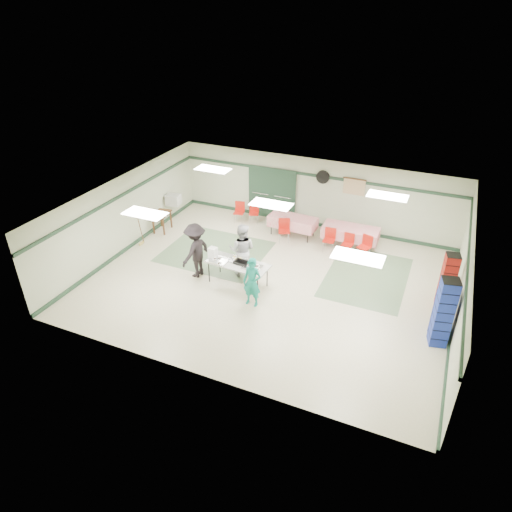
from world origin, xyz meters
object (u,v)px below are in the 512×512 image
at_px(chair_d, 284,228).
at_px(chair_loose_b, 240,210).
at_px(dining_table_a, 350,232).
at_px(chair_a, 348,242).
at_px(volunteer_grey, 242,250).
at_px(crate_stack_blue_a, 443,310).
at_px(chair_c, 366,244).
at_px(volunteer_teal, 252,282).
at_px(dining_table_b, 293,222).
at_px(volunteer_dark, 196,250).
at_px(serving_table, 238,264).
at_px(chair_loose_a, 254,211).
at_px(crate_stack_red, 447,281).
at_px(printer_table, 162,216).
at_px(chair_b, 330,237).
at_px(broom, 140,229).
at_px(crate_stack_blue_b, 444,313).
at_px(office_printer, 173,200).

distance_m(chair_d, chair_loose_b, 2.38).
distance_m(dining_table_a, chair_a, 0.58).
bearing_deg(volunteer_grey, chair_d, -110.49).
bearing_deg(crate_stack_blue_a, chair_c, 130.36).
distance_m(volunteer_teal, dining_table_a, 4.98).
relative_size(volunteer_grey, dining_table_b, 0.99).
xyz_separation_m(volunteer_dark, chair_loose_b, (-0.45, 4.18, -0.41)).
distance_m(dining_table_b, chair_a, 2.34).
relative_size(serving_table, dining_table_a, 1.03).
height_order(chair_loose_a, crate_stack_red, crate_stack_red).
xyz_separation_m(volunteer_grey, crate_stack_blue_a, (6.13, -0.48, -0.20)).
relative_size(chair_loose_a, printer_table, 0.91).
bearing_deg(crate_stack_blue_a, chair_a, 136.16).
bearing_deg(crate_stack_blue_a, chair_loose_b, 153.02).
distance_m(chair_a, crate_stack_red, 3.85).
height_order(chair_b, chair_c, chair_b).
xyz_separation_m(dining_table_b, crate_stack_blue_a, (5.58, -3.75, 0.14)).
height_order(volunteer_dark, dining_table_b, volunteer_dark).
relative_size(chair_c, chair_loose_a, 1.05).
relative_size(volunteer_grey, crate_stack_red, 1.04).
distance_m(volunteer_grey, broom, 4.27).
bearing_deg(crate_stack_blue_b, volunteer_dark, 177.12).
height_order(volunteer_dark, crate_stack_red, volunteer_dark).
bearing_deg(printer_table, office_printer, 81.68).
bearing_deg(dining_table_a, volunteer_grey, -131.02).
xyz_separation_m(dining_table_a, dining_table_b, (-2.20, 0.00, -0.00)).
distance_m(serving_table, dining_table_a, 4.66).
xyz_separation_m(volunteer_grey, printer_table, (-4.17, 1.63, -0.28)).
relative_size(crate_stack_blue_a, office_printer, 2.74).
relative_size(crate_stack_blue_a, crate_stack_blue_b, 0.72).
bearing_deg(serving_table, chair_loose_b, 118.86).
bearing_deg(crate_stack_blue_b, serving_table, 175.80).
distance_m(volunteer_grey, chair_loose_b, 3.99).
xyz_separation_m(chair_b, office_printer, (-6.32, -0.19, 0.43)).
xyz_separation_m(volunteer_dark, chair_loose_a, (0.10, 4.37, -0.43)).
relative_size(office_printer, broom, 0.42).
relative_size(volunteer_grey, office_printer, 3.50).
distance_m(volunteer_grey, dining_table_b, 3.34).
relative_size(serving_table, broom, 1.68).
distance_m(crate_stack_blue_a, printer_table, 10.51).
xyz_separation_m(serving_table, chair_loose_b, (-1.90, 4.11, -0.21)).
xyz_separation_m(chair_loose_a, chair_loose_b, (-0.55, -0.19, 0.03)).
bearing_deg(serving_table, chair_a, 54.36).
height_order(crate_stack_red, printer_table, crate_stack_red).
relative_size(serving_table, crate_stack_red, 1.18).
relative_size(dining_table_a, crate_stack_blue_a, 1.41).
distance_m(chair_loose_b, printer_table, 3.06).
height_order(volunteer_grey, chair_loose_a, volunteer_grey).
xyz_separation_m(crate_stack_blue_b, broom, (-10.38, 1.40, -0.35)).
height_order(serving_table, dining_table_b, dining_table_b).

